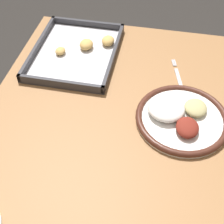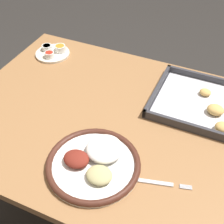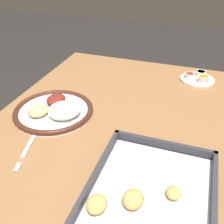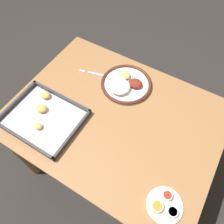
{
  "view_description": "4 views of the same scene",
  "coord_description": "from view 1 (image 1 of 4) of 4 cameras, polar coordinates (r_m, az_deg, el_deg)",
  "views": [
    {
      "loc": [
        -0.6,
        -0.12,
        1.45
      ],
      "look_at": [
        0.01,
        0.0,
        0.74
      ],
      "focal_mm": 50.0,
      "sensor_mm": 36.0,
      "label": 1
    },
    {
      "loc": [
        0.33,
        -0.71,
        1.47
      ],
      "look_at": [
        0.01,
        0.0,
        0.74
      ],
      "focal_mm": 50.0,
      "sensor_mm": 36.0,
      "label": 2
    },
    {
      "loc": [
        0.73,
        0.25,
        1.24
      ],
      "look_at": [
        0.01,
        0.0,
        0.74
      ],
      "focal_mm": 42.0,
      "sensor_mm": 36.0,
      "label": 3
    },
    {
      "loc": [
        -0.29,
        0.5,
        1.67
      ],
      "look_at": [
        0.01,
        0.0,
        0.74
      ],
      "focal_mm": 35.0,
      "sensor_mm": 36.0,
      "label": 4
    }
  ],
  "objects": [
    {
      "name": "fork",
      "position": [
        1.11,
        12.19,
        5.67
      ],
      "size": [
        0.2,
        0.06,
        0.0
      ],
      "rotation": [
        0.0,
        0.0,
        0.25
      ],
      "color": "silver",
      "rests_on": "dining_table"
    },
    {
      "name": "ground_plane",
      "position": [
        1.57,
        -0.11,
        -18.69
      ],
      "size": [
        8.0,
        8.0,
        0.0
      ],
      "primitive_type": "plane",
      "color": "#282623"
    },
    {
      "name": "baking_tray",
      "position": [
        1.2,
        -6.3,
        10.94
      ],
      "size": [
        0.38,
        0.3,
        0.04
      ],
      "color": "#333338",
      "rests_on": "dining_table"
    },
    {
      "name": "dinner_plate",
      "position": [
        0.98,
        12.41,
        -0.89
      ],
      "size": [
        0.29,
        0.29,
        0.05
      ],
      "color": "white",
      "rests_on": "dining_table"
    },
    {
      "name": "dining_table",
      "position": [
        1.05,
        -0.16,
        -5.78
      ],
      "size": [
        1.06,
        0.81,
        0.71
      ],
      "color": "olive",
      "rests_on": "ground_plane"
    }
  ]
}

